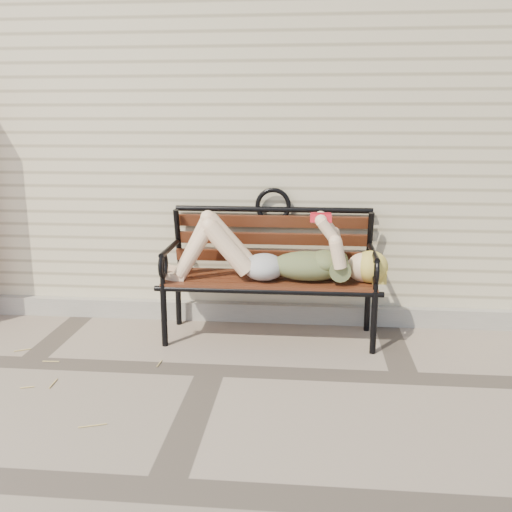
# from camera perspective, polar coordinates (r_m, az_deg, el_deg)

# --- Properties ---
(ground) EXTENTS (80.00, 80.00, 0.00)m
(ground) POSITION_cam_1_polar(r_m,az_deg,el_deg) (3.81, -4.51, -11.31)
(ground) COLOR gray
(ground) RESTS_ON ground
(house_wall) EXTENTS (8.00, 4.00, 3.00)m
(house_wall) POSITION_cam_1_polar(r_m,az_deg,el_deg) (6.44, -0.11, 12.58)
(house_wall) COLOR beige
(house_wall) RESTS_ON ground
(foundation_strip) EXTENTS (8.00, 0.10, 0.15)m
(foundation_strip) POSITION_cam_1_polar(r_m,az_deg,el_deg) (4.68, -2.50, -5.54)
(foundation_strip) COLOR #ABA59A
(foundation_strip) RESTS_ON ground
(garden_bench) EXTENTS (1.69, 0.67, 1.09)m
(garden_bench) POSITION_cam_1_polar(r_m,az_deg,el_deg) (4.25, 1.48, 0.06)
(garden_bench) COLOR black
(garden_bench) RESTS_ON ground
(reading_woman) EXTENTS (1.59, 0.36, 0.50)m
(reading_woman) POSITION_cam_1_polar(r_m,az_deg,el_deg) (4.11, 1.55, 0.12)
(reading_woman) COLOR #093545
(reading_woman) RESTS_ON ground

